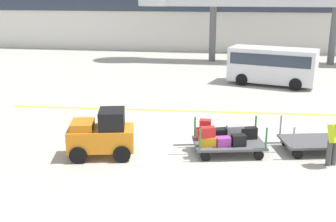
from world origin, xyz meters
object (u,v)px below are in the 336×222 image
(baggage_cart_lead, at_px, (225,138))
(baggage_handler, at_px, (335,140))
(shuttle_van, at_px, (272,63))
(baggage_cart_middle, at_px, (316,142))
(baggage_tug, at_px, (102,135))

(baggage_cart_lead, relative_size, baggage_handler, 1.97)
(baggage_handler, height_order, shuttle_van, shuttle_van)
(baggage_cart_middle, xyz_separation_m, baggage_handler, (0.29, -1.19, 0.52))
(baggage_tug, bearing_deg, baggage_cart_lead, 13.11)
(baggage_cart_middle, distance_m, baggage_handler, 1.33)
(baggage_cart_middle, bearing_deg, shuttle_van, 93.69)
(baggage_cart_middle, height_order, baggage_handler, baggage_handler)
(baggage_handler, bearing_deg, shuttle_van, 94.73)
(baggage_tug, height_order, baggage_cart_lead, baggage_tug)
(baggage_tug, relative_size, baggage_handler, 1.46)
(baggage_handler, relative_size, shuttle_van, 0.30)
(baggage_cart_lead, xyz_separation_m, baggage_cart_middle, (3.05, 0.62, -0.18))
(shuttle_van, bearing_deg, baggage_cart_middle, -86.31)
(baggage_cart_lead, bearing_deg, shuttle_van, 77.76)
(baggage_tug, relative_size, baggage_cart_lead, 0.74)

